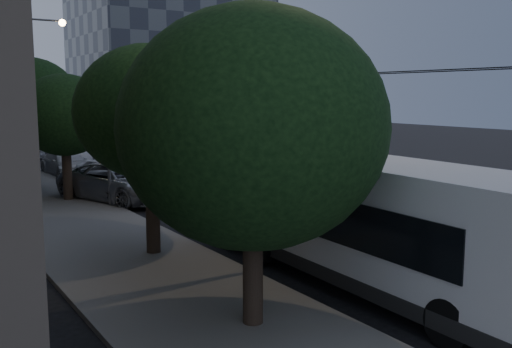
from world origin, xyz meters
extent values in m
plane|color=black|center=(0.00, 0.00, 0.00)|extent=(120.00, 120.00, 0.00)
cube|color=gray|center=(-7.50, 20.00, 0.07)|extent=(5.00, 90.00, 0.15)
cube|color=#9D9CA5|center=(0.28, 20.00, 0.01)|extent=(0.08, 90.00, 0.02)
cube|color=#9D9CA5|center=(1.72, 20.00, 0.01)|extent=(0.08, 90.00, 0.02)
cube|color=#9D9CA5|center=(3.28, 20.00, 0.01)|extent=(0.08, 90.00, 0.02)
cube|color=#9D9CA5|center=(4.72, 20.00, 0.01)|extent=(0.08, 90.00, 0.02)
cylinder|color=black|center=(-3.85, 20.00, 5.60)|extent=(0.02, 90.00, 0.02)
cylinder|color=black|center=(-3.15, 20.00, 5.60)|extent=(0.02, 90.00, 0.02)
cylinder|color=#535255|center=(-5.30, 10.00, 3.00)|extent=(0.14, 0.14, 6.00)
cylinder|color=#535255|center=(-5.30, 30.00, 3.00)|extent=(0.14, 0.14, 6.00)
cube|color=#3B414C|center=(18.00, 55.00, 12.00)|extent=(22.00, 18.00, 24.00)
cube|color=silver|center=(-2.90, -3.47, 1.89)|extent=(3.02, 12.82, 3.03)
cube|color=black|center=(-2.90, -3.47, 0.53)|extent=(3.06, 12.86, 0.37)
cube|color=black|center=(-2.90, -2.94, 2.02)|extent=(3.02, 10.16, 1.12)
cube|color=black|center=(-2.90, 2.88, 2.13)|extent=(2.21, 0.13, 1.06)
cube|color=#9A9B9D|center=(-2.90, -0.28, 3.67)|extent=(2.37, 2.39, 0.53)
cylinder|color=#535255|center=(-3.22, 0.84, 4.55)|extent=(0.06, 4.81, 2.15)
cylinder|color=#535255|center=(-2.58, 0.84, 4.55)|extent=(0.06, 4.81, 2.15)
cylinder|color=black|center=(-4.21, -7.55, 0.53)|extent=(0.32, 1.06, 1.06)
cylinder|color=black|center=(-4.21, -0.66, 0.53)|extent=(0.32, 1.06, 1.06)
cylinder|color=black|center=(-1.59, -0.66, 0.53)|extent=(0.32, 1.06, 1.06)
cylinder|color=black|center=(-4.21, 1.38, 0.53)|extent=(0.32, 1.06, 1.06)
cylinder|color=black|center=(-1.59, 1.38, 0.53)|extent=(0.32, 1.06, 1.06)
imported|color=#A1A3A8|center=(-4.30, 11.42, 0.93)|extent=(5.16, 7.32, 1.85)
imported|color=white|center=(-3.16, 17.04, 0.72)|extent=(2.95, 4.57, 1.45)
imported|color=#B7B7BC|center=(-4.21, 21.46, 0.78)|extent=(2.48, 5.47, 1.55)
imported|color=#AEAEB2|center=(-2.70, 24.50, 0.77)|extent=(2.54, 4.91, 1.54)
imported|color=white|center=(-4.30, 33.03, 0.68)|extent=(2.19, 4.19, 1.36)
cylinder|color=black|center=(-7.00, -4.58, 1.14)|extent=(0.44, 0.44, 2.29)
ellipsoid|color=black|center=(-7.00, -4.58, 4.41)|extent=(5.67, 5.67, 5.10)
cylinder|color=black|center=(-6.64, 1.83, 1.42)|extent=(0.44, 0.44, 2.83)
ellipsoid|color=black|center=(-6.64, 1.83, 4.56)|extent=(4.60, 4.60, 4.14)
cylinder|color=black|center=(-6.50, 12.49, 1.27)|extent=(0.44, 0.44, 2.54)
ellipsoid|color=black|center=(-6.50, 12.49, 4.13)|extent=(4.23, 4.23, 3.81)
cylinder|color=black|center=(-7.00, 17.29, 1.47)|extent=(0.44, 0.44, 2.95)
ellipsoid|color=black|center=(-7.00, 17.29, 4.79)|extent=(4.92, 4.92, 4.43)
cylinder|color=black|center=(-6.50, 26.56, 1.49)|extent=(0.44, 0.44, 2.99)
ellipsoid|color=black|center=(-6.50, 26.56, 4.76)|extent=(4.72, 4.72, 4.25)
cylinder|color=#535255|center=(-5.20, -1.54, 5.58)|extent=(0.20, 0.20, 11.17)
cylinder|color=#535255|center=(-5.71, 23.39, 5.03)|extent=(0.20, 0.20, 10.07)
cylinder|color=#535255|center=(-4.61, 23.39, 9.67)|extent=(2.22, 0.12, 0.12)
sphere|color=#EABC80|center=(-3.60, 23.39, 9.57)|extent=(0.44, 0.44, 0.44)
camera|label=1|loc=(-13.39, -14.63, 5.13)|focal=40.00mm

